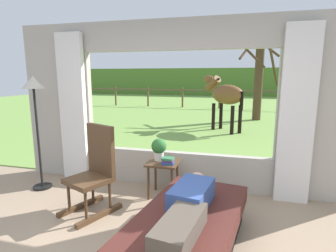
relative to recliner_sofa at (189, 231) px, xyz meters
name	(u,v)px	position (x,y,z in m)	size (l,w,h in m)	color
back_wall_with_window	(175,108)	(-0.50, 1.58, 1.03)	(5.20, 0.12, 2.55)	#ADA599
curtain_panel_left	(73,109)	(-2.19, 1.44, 0.98)	(0.44, 0.10, 2.40)	silver
curtain_panel_right	(297,116)	(1.19, 1.44, 0.98)	(0.44, 0.10, 2.40)	silver
outdoor_pasture_lawn	(219,108)	(-0.50, 12.48, -0.21)	(36.00, 21.68, 0.02)	#759E47
distant_hill_ridge	(227,82)	(-0.50, 22.32, 0.98)	(36.00, 2.00, 2.40)	#50762E
recliner_sofa	(189,231)	(0.00, 0.00, 0.00)	(1.15, 1.82, 0.42)	black
reclining_person	(188,204)	(0.00, -0.05, 0.30)	(0.43, 1.44, 0.22)	#334C8C
rocking_chair	(95,170)	(-1.32, 0.53, 0.33)	(0.70, 0.81, 1.12)	#4C331E
side_table	(163,168)	(-0.58, 1.15, 0.21)	(0.44, 0.44, 0.52)	#4C331E
potted_plant	(159,148)	(-0.66, 1.21, 0.48)	(0.22, 0.22, 0.32)	silver
book_stack	(168,161)	(-0.49, 1.09, 0.34)	(0.18, 0.16, 0.09)	#23478C
floor_lamp_left	(35,99)	(-2.50, 0.96, 1.18)	(0.32, 0.32, 1.73)	black
horse	(225,95)	(0.05, 6.09, 0.94)	(1.54, 1.52, 1.73)	brown
pasture_tree	(258,79)	(1.17, 8.59, 1.38)	(1.61, 1.68, 3.18)	#4C3823
pasture_fence_line	(220,95)	(-0.50, 12.13, 0.53)	(16.10, 0.10, 1.10)	brown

